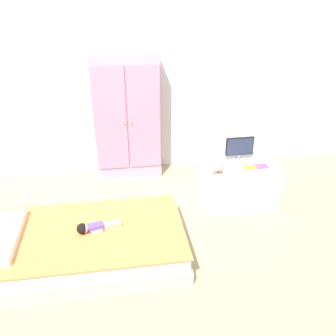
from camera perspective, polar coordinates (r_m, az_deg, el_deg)
The scene contains 10 objects.
ground_plane at distance 3.54m, azimuth -5.16°, elevation -11.71°, with size 10.00×10.00×0.02m, color tan.
back_wall at distance 4.40m, azimuth -7.49°, elevation 15.96°, with size 6.40×0.05×2.70m, color silver.
bed at distance 3.36m, azimuth -13.06°, elevation -11.71°, with size 1.77×0.99×0.27m.
doll at distance 3.25m, azimuth -12.10°, elevation -9.21°, with size 0.39×0.16×0.10m.
wardrobe at distance 4.38m, azimuth -6.47°, elevation 7.85°, with size 0.78×0.32×1.51m.
tv_stand at distance 4.09m, azimuth 11.15°, elevation -2.14°, with size 0.78×0.52×0.46m, color silver.
tv_monitor at distance 3.99m, azimuth 11.25°, elevation 3.26°, with size 0.31×0.10×0.26m.
rocking_horse_toy at distance 3.71m, azimuth 8.08°, elevation -0.04°, with size 0.10×0.04×0.12m.
book_yellow at distance 3.90m, azimuth 12.82°, elevation 0.11°, with size 0.11×0.09×0.01m, color gold.
book_purple at distance 3.95m, azimuth 14.53°, elevation 0.25°, with size 0.14×0.08×0.02m, color #8E51B2.
Camera 1 is at (-0.11, -2.74, 2.23)m, focal length 38.58 mm.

